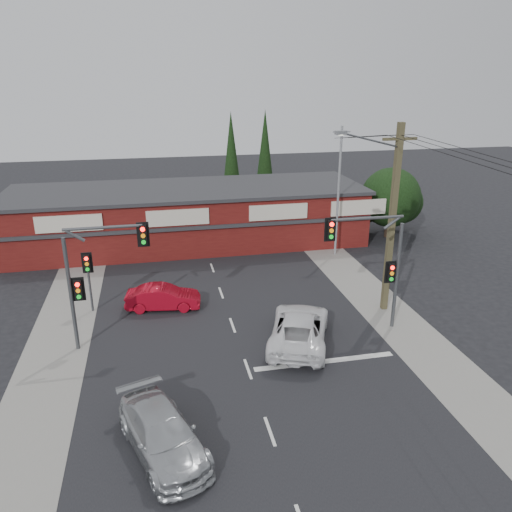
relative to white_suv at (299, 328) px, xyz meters
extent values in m
plane|color=black|center=(-2.86, -0.41, -0.79)|extent=(120.00, 120.00, 0.00)
cube|color=black|center=(-2.86, 4.59, -0.78)|extent=(14.00, 70.00, 0.01)
cube|color=gray|center=(-11.36, 4.59, -0.78)|extent=(3.00, 70.00, 0.02)
cube|color=gray|center=(5.64, 4.59, -0.78)|extent=(3.00, 70.00, 0.02)
cube|color=silver|center=(0.64, -1.91, -0.77)|extent=(6.50, 0.35, 0.01)
imported|color=white|center=(0.00, 0.00, 0.00)|extent=(4.46, 6.21, 1.57)
imported|color=#B0B3B5|center=(-6.65, -6.16, -0.06)|extent=(3.53, 5.36, 1.44)
imported|color=#AC0A1C|center=(-6.24, 5.13, -0.12)|extent=(4.18, 1.94, 1.33)
cube|color=silver|center=(-2.86, -5.95, -0.77)|extent=(0.12, 1.60, 0.01)
cube|color=silver|center=(-2.86, -1.79, -0.77)|extent=(0.12, 1.60, 0.01)
cube|color=silver|center=(-2.86, 2.36, -0.77)|extent=(0.12, 1.60, 0.01)
cube|color=silver|center=(-2.86, 6.51, -0.77)|extent=(0.12, 1.60, 0.01)
cube|color=silver|center=(-2.86, 10.67, -0.77)|extent=(0.12, 1.60, 0.01)
cube|color=silver|center=(-2.86, 14.82, -0.77)|extent=(0.12, 1.60, 0.01)
cube|color=silver|center=(-2.86, 18.97, -0.77)|extent=(0.12, 1.60, 0.01)
cube|color=silver|center=(-2.86, 23.13, -0.77)|extent=(0.12, 1.60, 0.01)
cube|color=silver|center=(-2.86, 27.28, -0.77)|extent=(0.12, 1.60, 0.01)
cube|color=silver|center=(-2.86, 31.43, -0.77)|extent=(0.12, 1.60, 0.01)
cube|color=#521210|center=(-3.86, 16.59, 1.21)|extent=(26.00, 8.00, 4.00)
cube|color=#2D2D30|center=(-3.86, 16.59, 3.31)|extent=(26.40, 8.40, 0.25)
cube|color=beige|center=(-11.86, 12.54, 2.31)|extent=(4.20, 0.12, 1.10)
cube|color=beige|center=(-4.86, 12.54, 2.31)|extent=(4.20, 0.12, 1.10)
cube|color=beige|center=(2.14, 12.54, 2.31)|extent=(4.20, 0.12, 1.10)
cube|color=beige|center=(8.14, 12.54, 2.31)|extent=(4.20, 0.12, 1.10)
cube|color=#2D2D30|center=(-3.86, 12.49, 1.51)|extent=(26.00, 0.15, 0.25)
cylinder|color=#2D2116|center=(11.64, 14.59, 0.11)|extent=(0.50, 0.50, 1.80)
sphere|color=black|center=(11.64, 14.59, 2.41)|extent=(4.60, 4.60, 4.60)
sphere|color=black|center=(13.14, 15.59, 1.71)|extent=(3.40, 3.40, 3.40)
sphere|color=black|center=(10.34, 15.99, 1.51)|extent=(2.80, 2.80, 2.80)
cylinder|color=#2D2116|center=(0.64, 23.59, 0.21)|extent=(0.24, 0.24, 2.00)
cone|color=black|center=(0.64, 23.59, 4.71)|extent=(1.80, 1.80, 7.50)
cylinder|color=#2D2116|center=(4.14, 25.59, 0.21)|extent=(0.24, 0.24, 2.00)
cone|color=black|center=(4.14, 25.59, 4.71)|extent=(1.80, 1.80, 7.50)
cylinder|color=#47494C|center=(-10.36, 1.59, 1.96)|extent=(0.18, 0.18, 5.50)
cylinder|color=#47494C|center=(-8.66, 1.59, 5.06)|extent=(3.40, 0.14, 0.14)
cylinder|color=#47494C|center=(-9.85, 1.59, 4.76)|extent=(0.82, 0.14, 0.63)
cube|color=black|center=(-6.96, 1.59, 4.61)|extent=(0.32, 0.22, 0.95)
cube|color=black|center=(-6.96, 1.66, 4.61)|extent=(0.55, 0.04, 1.15)
cylinder|color=#FF0C07|center=(-6.96, 1.46, 4.91)|extent=(0.20, 0.06, 0.20)
cylinder|color=orange|center=(-6.96, 1.46, 4.61)|extent=(0.20, 0.06, 0.20)
cylinder|color=#0CE526|center=(-6.96, 1.46, 4.31)|extent=(0.20, 0.06, 0.20)
cube|color=black|center=(-10.01, 1.59, 2.21)|extent=(0.32, 0.22, 0.95)
cube|color=black|center=(-10.01, 1.66, 2.21)|extent=(0.55, 0.04, 1.15)
cylinder|color=#FF0C07|center=(-10.01, 1.46, 2.51)|extent=(0.20, 0.06, 0.20)
cylinder|color=orange|center=(-10.01, 1.46, 2.21)|extent=(0.20, 0.06, 0.20)
cylinder|color=#0CE526|center=(-10.01, 1.46, 1.91)|extent=(0.20, 0.06, 0.20)
cylinder|color=#47494C|center=(5.14, 0.59, 1.96)|extent=(0.18, 0.18, 5.50)
cylinder|color=#47494C|center=(3.34, 0.59, 5.06)|extent=(3.60, 0.14, 0.14)
cylinder|color=#47494C|center=(4.60, 0.59, 4.76)|extent=(0.82, 0.14, 0.63)
cube|color=black|center=(1.54, 0.59, 4.61)|extent=(0.32, 0.22, 0.95)
cube|color=black|center=(1.54, 0.66, 4.61)|extent=(0.55, 0.04, 1.15)
cylinder|color=#FF0C07|center=(1.54, 0.46, 4.91)|extent=(0.20, 0.06, 0.20)
cylinder|color=orange|center=(1.54, 0.46, 4.61)|extent=(0.20, 0.06, 0.20)
cylinder|color=#0CE526|center=(1.54, 0.46, 4.31)|extent=(0.20, 0.06, 0.20)
cube|color=black|center=(4.79, 0.59, 2.21)|extent=(0.32, 0.22, 0.95)
cube|color=black|center=(4.79, 0.66, 2.21)|extent=(0.55, 0.04, 1.15)
cylinder|color=#FF0C07|center=(4.79, 0.46, 2.51)|extent=(0.20, 0.06, 0.20)
cylinder|color=orange|center=(4.79, 0.46, 2.21)|extent=(0.20, 0.06, 0.20)
cylinder|color=#0CE526|center=(4.79, 0.46, 1.91)|extent=(0.20, 0.06, 0.20)
cylinder|color=#47494C|center=(-10.06, 5.59, 0.71)|extent=(0.12, 0.12, 3.00)
cube|color=black|center=(-10.06, 5.59, 2.01)|extent=(0.32, 0.22, 0.95)
cube|color=black|center=(-10.06, 5.66, 2.01)|extent=(0.55, 0.04, 1.15)
cylinder|color=#FF0C07|center=(-10.06, 5.46, 2.31)|extent=(0.20, 0.06, 0.20)
cylinder|color=orange|center=(-10.06, 5.46, 2.01)|extent=(0.20, 0.06, 0.20)
cylinder|color=#0CE526|center=(-10.06, 5.46, 1.71)|extent=(0.20, 0.06, 0.20)
cube|color=brown|center=(5.64, 2.59, 4.21)|extent=(0.30, 0.30, 10.00)
cube|color=brown|center=(5.64, 2.59, 8.41)|extent=(1.80, 0.14, 0.14)
cylinder|color=#47494C|center=(4.04, 2.44, 8.41)|extent=(3.23, 0.39, 0.89)
cube|color=slate|center=(2.44, 2.29, 8.81)|extent=(0.55, 0.25, 0.18)
cylinder|color=silver|center=(2.44, 2.29, 8.71)|extent=(0.28, 0.28, 0.05)
cylinder|color=gray|center=(6.14, 11.59, 3.71)|extent=(0.16, 0.16, 9.00)
cube|color=gray|center=(6.14, 11.59, 7.81)|extent=(1.20, 0.10, 0.10)
cylinder|color=black|center=(5.30, 7.09, 8.01)|extent=(0.73, 9.01, 1.22)
cylinder|color=black|center=(5.89, 7.09, 8.01)|extent=(0.52, 9.00, 1.22)
cylinder|color=black|center=(6.49, 7.09, 8.01)|extent=(0.31, 9.00, 1.22)
camera|label=1|loc=(-6.40, -20.31, 11.37)|focal=35.00mm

